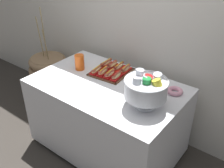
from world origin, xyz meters
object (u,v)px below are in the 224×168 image
at_px(hot_dog_5, 112,65).
at_px(hot_dog_7, 125,69).
at_px(hot_dog_2, 110,74).
at_px(hot_dog_4, 106,63).
at_px(hot_dog_0, 97,70).
at_px(hot_dog_6, 119,67).
at_px(hot_dog_3, 117,76).
at_px(punch_bowl, 146,88).
at_px(donut, 175,91).
at_px(serving_tray, 111,72).
at_px(cup_stack, 80,62).
at_px(hot_dog_1, 103,72).
at_px(floor_vase, 50,79).
at_px(buffet_table, 107,116).

distance_m(hot_dog_5, hot_dog_7, 0.15).
height_order(hot_dog_2, hot_dog_4, same).
xyz_separation_m(hot_dog_0, hot_dog_6, (0.13, 0.18, 0.00)).
distance_m(hot_dog_3, punch_bowl, 0.49).
xyz_separation_m(punch_bowl, donut, (0.11, 0.31, -0.15)).
distance_m(serving_tray, cup_stack, 0.33).
distance_m(hot_dog_3, hot_dog_7, 0.17).
bearing_deg(serving_tray, hot_dog_1, -109.36).
bearing_deg(hot_dog_1, punch_bowl, -17.94).
distance_m(hot_dog_1, hot_dog_5, 0.17).
bearing_deg(serving_tray, punch_bowl, -26.46).
height_order(hot_dog_1, hot_dog_7, hot_dog_1).
bearing_deg(punch_bowl, hot_dog_5, 149.32).
height_order(serving_tray, hot_dog_0, hot_dog_0).
xyz_separation_m(floor_vase, punch_bowl, (1.58, -0.33, 0.63)).
height_order(hot_dog_2, punch_bowl, punch_bowl).
relative_size(hot_dog_4, hot_dog_6, 1.01).
distance_m(buffet_table, cup_stack, 0.59).
bearing_deg(hot_dog_6, cup_stack, -145.76).
xyz_separation_m(buffet_table, donut, (0.55, 0.24, 0.37)).
bearing_deg(donut, hot_dog_0, -170.05).
relative_size(hot_dog_3, cup_stack, 1.08).
relative_size(hot_dog_0, hot_dog_6, 1.04).
xyz_separation_m(floor_vase, hot_dog_7, (1.14, 0.04, 0.50)).
bearing_deg(cup_stack, serving_tray, 24.51).
bearing_deg(hot_dog_0, hot_dog_4, 95.08).
xyz_separation_m(hot_dog_4, donut, (0.77, -0.03, -0.02)).
relative_size(serving_tray, hot_dog_2, 2.43).
height_order(hot_dog_0, hot_dog_4, hot_dog_4).
xyz_separation_m(hot_dog_7, donut, (0.55, -0.05, -0.02)).
bearing_deg(hot_dog_3, hot_dog_1, -174.92).
distance_m(serving_tray, hot_dog_5, 0.10).
bearing_deg(serving_tray, hot_dog_6, 70.64).
relative_size(hot_dog_0, hot_dog_4, 1.03).
bearing_deg(hot_dog_7, floor_vase, -178.08).
height_order(floor_vase, hot_dog_7, floor_vase).
height_order(hot_dog_5, hot_dog_6, hot_dog_5).
relative_size(cup_stack, donut, 1.11).
relative_size(buffet_table, hot_dog_6, 8.09).
bearing_deg(floor_vase, hot_dog_3, -6.26).
relative_size(hot_dog_2, punch_bowl, 0.47).
bearing_deg(hot_dog_0, hot_dog_5, 70.64).
relative_size(serving_tray, punch_bowl, 1.13).
bearing_deg(hot_dog_3, donut, 11.96).
relative_size(floor_vase, hot_dog_0, 6.70).
bearing_deg(hot_dog_3, hot_dog_7, 95.08).
relative_size(serving_tray, hot_dog_0, 2.18).
bearing_deg(serving_tray, cup_stack, -155.49).
distance_m(hot_dog_7, cup_stack, 0.46).
bearing_deg(floor_vase, hot_dog_7, 1.92).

